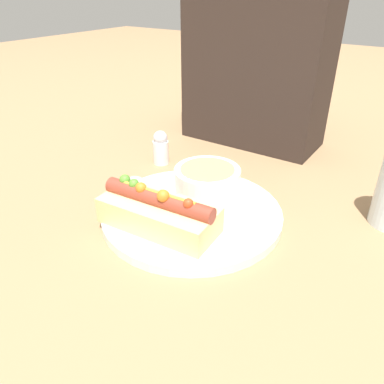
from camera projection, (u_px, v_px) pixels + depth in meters
ground_plane at (192, 217)px, 0.59m from camera, size 4.00×4.00×0.00m
dinner_plate at (192, 213)px, 0.59m from camera, size 0.28×0.28×0.01m
hot_dog at (158, 212)px, 0.53m from camera, size 0.18×0.08×0.07m
soup_bowl at (208, 183)px, 0.60m from camera, size 0.11×0.11×0.05m
spoon at (139, 186)px, 0.64m from camera, size 0.15×0.10×0.01m
salt_shaker at (161, 148)px, 0.75m from camera, size 0.03×0.03×0.07m
seated_diner at (260, 27)px, 0.75m from camera, size 0.30×0.14×0.54m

